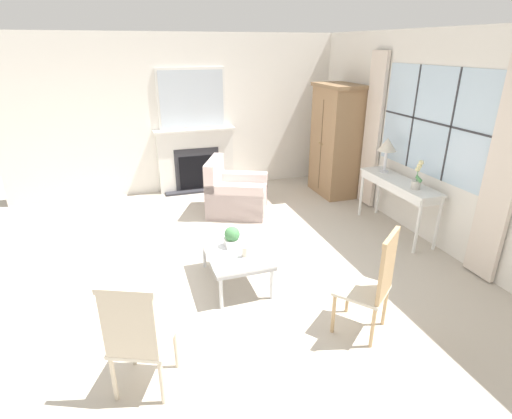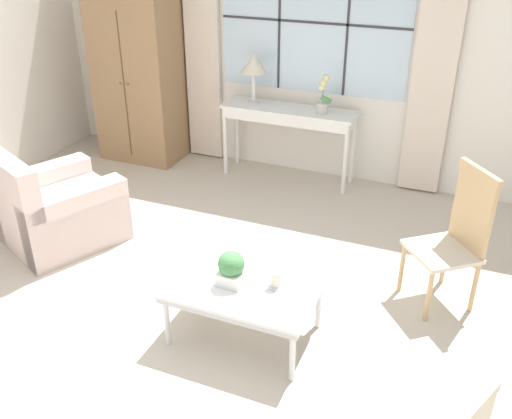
# 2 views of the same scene
# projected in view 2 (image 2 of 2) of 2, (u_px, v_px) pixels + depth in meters

# --- Properties ---
(ground_plane) EXTENTS (14.00, 14.00, 0.00)m
(ground_plane) POSITION_uv_depth(u_px,v_px,m) (177.00, 328.00, 4.09)
(ground_plane) COLOR #BCB2A3
(wall_back_windowed) EXTENTS (7.20, 0.14, 2.80)m
(wall_back_windowed) POSITION_uv_depth(u_px,v_px,m) (313.00, 46.00, 5.89)
(wall_back_windowed) COLOR silver
(wall_back_windowed) RESTS_ON ground_plane
(armoire) EXTENTS (1.00, 0.63, 1.97)m
(armoire) POSITION_uv_depth(u_px,v_px,m) (138.00, 74.00, 6.45)
(armoire) COLOR #93704C
(armoire) RESTS_ON ground_plane
(console_table) EXTENTS (1.44, 0.40, 0.79)m
(console_table) POSITION_uv_depth(u_px,v_px,m) (289.00, 117.00, 6.04)
(console_table) COLOR white
(console_table) RESTS_ON ground_plane
(table_lamp) EXTENTS (0.28, 0.28, 0.53)m
(table_lamp) POSITION_uv_depth(u_px,v_px,m) (254.00, 65.00, 5.95)
(table_lamp) COLOR silver
(table_lamp) RESTS_ON console_table
(potted_orchid) EXTENTS (0.16, 0.12, 0.40)m
(potted_orchid) POSITION_uv_depth(u_px,v_px,m) (323.00, 99.00, 5.78)
(potted_orchid) COLOR #BCB7AD
(potted_orchid) RESTS_ON console_table
(armchair_upholstered) EXTENTS (1.15, 1.18, 0.89)m
(armchair_upholstered) POSITION_uv_depth(u_px,v_px,m) (57.00, 211.00, 5.04)
(armchair_upholstered) COLOR beige
(armchair_upholstered) RESTS_ON ground_plane
(side_chair_wooden) EXTENTS (0.62, 0.62, 1.08)m
(side_chair_wooden) POSITION_uv_depth(u_px,v_px,m) (458.00, 232.00, 4.13)
(side_chair_wooden) COLOR beige
(side_chair_wooden) RESTS_ON ground_plane
(coffee_table) EXTENTS (1.00, 0.67, 0.43)m
(coffee_table) POSITION_uv_depth(u_px,v_px,m) (244.00, 290.00, 3.85)
(coffee_table) COLOR silver
(coffee_table) RESTS_ON ground_plane
(potted_plant_small) EXTENTS (0.18, 0.18, 0.24)m
(potted_plant_small) POSITION_uv_depth(u_px,v_px,m) (231.00, 268.00, 3.79)
(potted_plant_small) COLOR white
(potted_plant_small) RESTS_ON coffee_table
(pillar_candle) EXTENTS (0.10, 0.10, 0.13)m
(pillar_candle) POSITION_uv_depth(u_px,v_px,m) (275.00, 280.00, 3.78)
(pillar_candle) COLOR silver
(pillar_candle) RESTS_ON coffee_table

